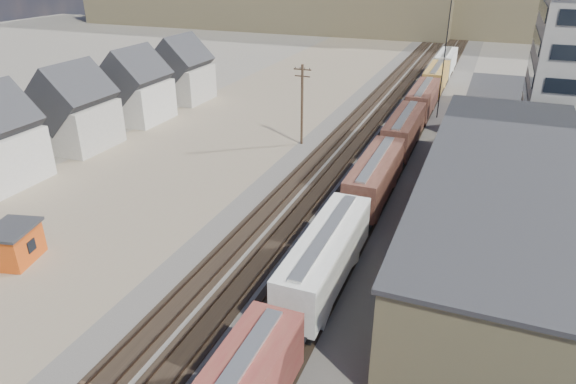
% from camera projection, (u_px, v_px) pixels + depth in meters
% --- Properties ---
extents(ballast_bed, '(18.00, 200.00, 0.06)m').
position_uv_depth(ballast_bed, '(382.00, 133.00, 68.83)').
color(ballast_bed, '#4C4742').
rests_on(ballast_bed, ground).
extents(dirt_yard, '(24.00, 180.00, 0.03)m').
position_uv_depth(dirt_yard, '(214.00, 138.00, 67.12)').
color(dirt_yard, '#836E5A').
rests_on(dirt_yard, ground).
extents(asphalt_lot, '(26.00, 120.00, 0.04)m').
position_uv_depth(asphalt_lot, '(576.00, 207.00, 48.84)').
color(asphalt_lot, '#232326').
rests_on(asphalt_lot, ground).
extents(rail_tracks, '(11.40, 200.00, 0.24)m').
position_uv_depth(rail_tracks, '(378.00, 132.00, 68.98)').
color(rail_tracks, black).
rests_on(rail_tracks, ground).
extents(freight_train, '(3.00, 119.74, 4.46)m').
position_uv_depth(freight_train, '(391.00, 150.00, 54.92)').
color(freight_train, black).
rests_on(freight_train, ground).
extents(warehouse, '(12.40, 40.40, 7.25)m').
position_uv_depth(warehouse, '(502.00, 204.00, 41.23)').
color(warehouse, tan).
rests_on(warehouse, ground).
extents(utility_pole_north, '(2.20, 0.32, 10.00)m').
position_uv_depth(utility_pole_north, '(302.00, 103.00, 62.71)').
color(utility_pole_north, '#382619').
rests_on(utility_pole_north, ground).
extents(radio_mast, '(1.20, 0.16, 18.00)m').
position_uv_depth(radio_mast, '(445.00, 55.00, 71.38)').
color(radio_mast, black).
rests_on(radio_mast, ground).
extents(townhouse_row, '(8.15, 68.16, 10.47)m').
position_uv_depth(townhouse_row, '(36.00, 127.00, 57.35)').
color(townhouse_row, '#B7B2A8').
rests_on(townhouse_row, ground).
extents(maintenance_shed, '(4.03, 4.71, 2.98)m').
position_uv_depth(maintenance_shed, '(14.00, 244.00, 39.73)').
color(maintenance_shed, '#CA4913').
rests_on(maintenance_shed, ground).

